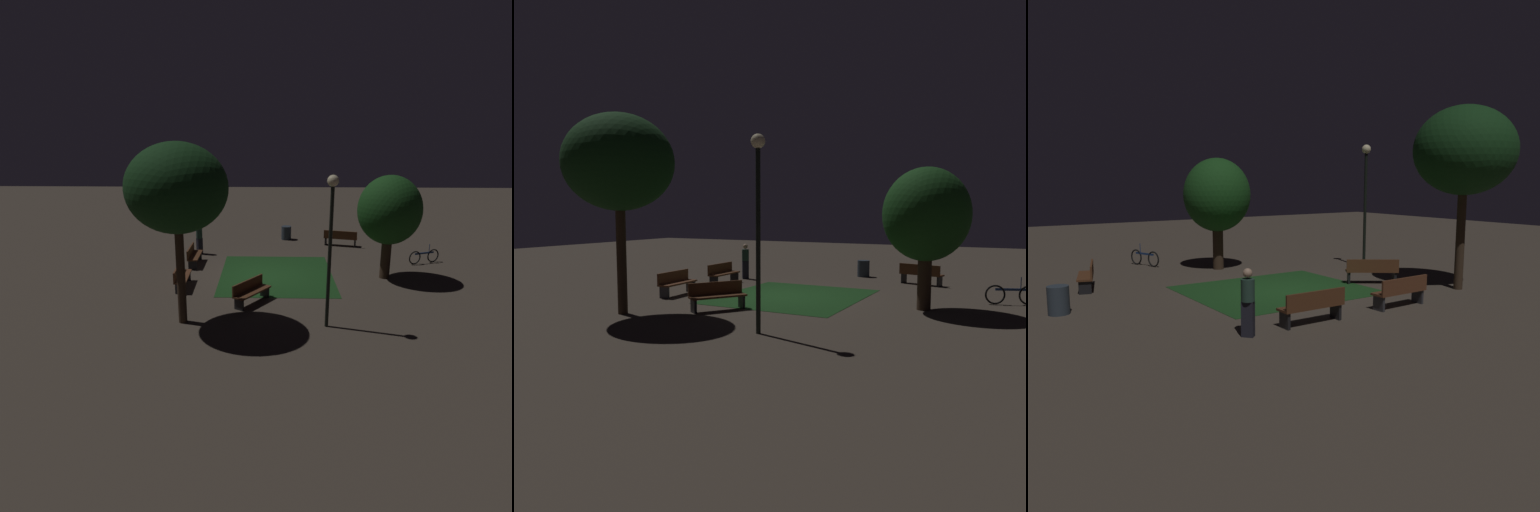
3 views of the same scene
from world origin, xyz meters
TOP-DOWN VIEW (x-y plane):
  - ground_plane at (0.00, 0.00)m, footprint 60.00×60.00m
  - grass_lawn at (-0.12, 0.37)m, footprint 5.71×4.95m
  - bench_near_trees at (-1.57, -3.57)m, footprint 1.80×0.48m
  - bench_back_row at (1.57, -3.57)m, footprint 1.81×0.53m
  - bench_corner at (-5.21, 3.96)m, footprint 0.93×1.86m
  - bench_front_right at (3.22, -0.64)m, footprint 1.75×1.42m
  - tree_left_canopy at (5.00, -2.87)m, footprint 3.25×3.25m
  - tree_tall_center at (0.15, 5.08)m, footprint 2.67×2.67m
  - lamp_post_path_center at (5.21, 1.94)m, footprint 0.36×0.36m
  - trash_bin at (-6.68, 1.04)m, footprint 0.57×0.57m
  - bicycle at (-2.07, 7.51)m, footprint 0.69×1.63m
  - pedestrian at (-3.43, -3.56)m, footprint 0.34×0.34m

SIDE VIEW (x-z plane):
  - ground_plane at x=0.00m, z-range 0.00..0.00m
  - grass_lawn at x=-0.12m, z-range 0.00..0.01m
  - bicycle at x=-2.07m, z-range -0.12..0.81m
  - trash_bin at x=-6.68m, z-range 0.00..0.78m
  - bench_near_trees at x=-1.57m, z-range 0.04..0.92m
  - bench_back_row at x=1.57m, z-range 0.04..0.92m
  - bench_corner at x=-5.21m, z-range 0.04..0.92m
  - bench_front_right at x=3.22m, z-range 0.04..0.92m
  - pedestrian at x=-3.43m, z-range 0.05..1.66m
  - tree_tall_center at x=0.15m, z-range 0.73..5.19m
  - lamp_post_path_center at x=5.21m, z-range 0.85..5.83m
  - tree_left_canopy at x=5.00m, z-range 1.52..7.48m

